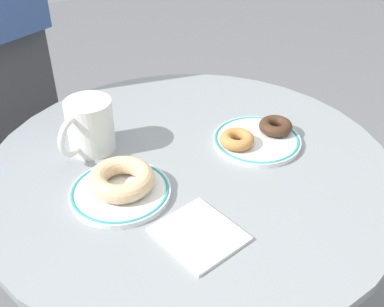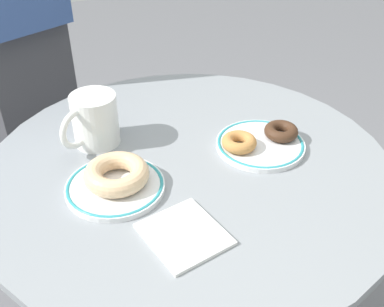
{
  "view_description": "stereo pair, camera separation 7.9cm",
  "coord_description": "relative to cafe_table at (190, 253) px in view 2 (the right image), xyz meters",
  "views": [
    {
      "loc": [
        -0.35,
        -0.6,
        1.25
      ],
      "look_at": [
        0.01,
        0.01,
        0.75
      ],
      "focal_mm": 43.36,
      "sensor_mm": 36.0,
      "label": 1
    },
    {
      "loc": [
        -0.28,
        -0.63,
        1.25
      ],
      "look_at": [
        0.01,
        0.01,
        0.75
      ],
      "focal_mm": 43.36,
      "sensor_mm": 36.0,
      "label": 2
    }
  ],
  "objects": [
    {
      "name": "donut_glazed",
      "position": [
        -0.14,
        -0.01,
        0.27
      ],
      "size": [
        0.12,
        0.12,
        0.03
      ],
      "primitive_type": "torus",
      "rotation": [
        0.0,
        0.0,
        6.16
      ],
      "color": "#E0B789",
      "rests_on": "plate_left"
    },
    {
      "name": "plate_right",
      "position": [
        0.15,
        -0.01,
        0.25
      ],
      "size": [
        0.17,
        0.17,
        0.01
      ],
      "color": "white",
      "rests_on": "cafe_table"
    },
    {
      "name": "coffee_mug",
      "position": [
        -0.14,
        0.14,
        0.29
      ],
      "size": [
        0.12,
        0.1,
        0.1
      ],
      "color": "white",
      "rests_on": "cafe_table"
    },
    {
      "name": "paper_napkin",
      "position": [
        -0.08,
        -0.17,
        0.25
      ],
      "size": [
        0.13,
        0.14,
        0.01
      ],
      "primitive_type": "cube",
      "rotation": [
        0.0,
        0.0,
        0.18
      ],
      "color": "white",
      "rests_on": "cafe_table"
    },
    {
      "name": "donut_chocolate",
      "position": [
        0.19,
        -0.01,
        0.27
      ],
      "size": [
        0.07,
        0.07,
        0.02
      ],
      "primitive_type": "torus",
      "rotation": [
        0.0,
        0.0,
        6.22
      ],
      "color": "#422819",
      "rests_on": "plate_right"
    },
    {
      "name": "cafe_table",
      "position": [
        0.0,
        0.0,
        0.0
      ],
      "size": [
        0.76,
        0.76,
        0.74
      ],
      "color": "gray",
      "rests_on": "ground"
    },
    {
      "name": "donut_old_fashioned",
      "position": [
        0.1,
        -0.01,
        0.27
      ],
      "size": [
        0.09,
        0.09,
        0.02
      ],
      "primitive_type": "torus",
      "rotation": [
        0.0,
        0.0,
        2.09
      ],
      "color": "#BC7F42",
      "rests_on": "plate_right"
    },
    {
      "name": "plate_left",
      "position": [
        -0.15,
        -0.02,
        0.25
      ],
      "size": [
        0.17,
        0.17,
        0.01
      ],
      "color": "white",
      "rests_on": "cafe_table"
    }
  ]
}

